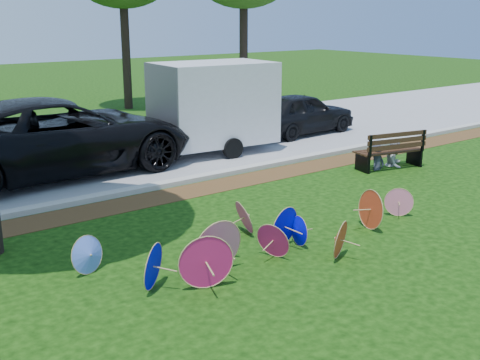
% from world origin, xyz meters
% --- Properties ---
extents(ground, '(90.00, 90.00, 0.00)m').
position_xyz_m(ground, '(0.00, 0.00, 0.00)').
color(ground, black).
rests_on(ground, ground).
extents(mulch_strip, '(90.00, 1.00, 0.01)m').
position_xyz_m(mulch_strip, '(0.00, 4.50, 0.01)').
color(mulch_strip, '#472D16').
rests_on(mulch_strip, ground).
extents(curb, '(90.00, 0.30, 0.12)m').
position_xyz_m(curb, '(0.00, 5.20, 0.06)').
color(curb, '#B7B5AD').
rests_on(curb, ground).
extents(street, '(90.00, 8.00, 0.01)m').
position_xyz_m(street, '(0.00, 9.35, 0.01)').
color(street, gray).
rests_on(street, ground).
extents(parasol_pile, '(6.81, 2.48, 0.92)m').
position_xyz_m(parasol_pile, '(-0.31, 0.49, 0.37)').
color(parasol_pile, '#5A7EED').
rests_on(parasol_pile, ground).
extents(black_van, '(7.18, 3.49, 1.97)m').
position_xyz_m(black_van, '(-0.86, 7.91, 0.98)').
color(black_van, black).
rests_on(black_van, ground).
extents(dark_pickup, '(4.30, 1.91, 1.44)m').
position_xyz_m(dark_pickup, '(7.71, 8.10, 0.72)').
color(dark_pickup, black).
rests_on(dark_pickup, ground).
extents(cargo_trailer, '(3.53, 2.42, 2.95)m').
position_xyz_m(cargo_trailer, '(3.81, 7.62, 1.47)').
color(cargo_trailer, silver).
rests_on(cargo_trailer, ground).
extents(park_bench, '(2.04, 1.13, 1.01)m').
position_xyz_m(park_bench, '(6.38, 3.17, 0.50)').
color(park_bench, black).
rests_on(park_bench, ground).
extents(person_left, '(0.53, 0.40, 1.33)m').
position_xyz_m(person_left, '(6.03, 3.22, 0.67)').
color(person_left, '#373B4B').
rests_on(person_left, ground).
extents(person_right, '(0.77, 0.68, 1.34)m').
position_xyz_m(person_right, '(6.73, 3.22, 0.67)').
color(person_right, '#B4B4BD').
rests_on(person_right, ground).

